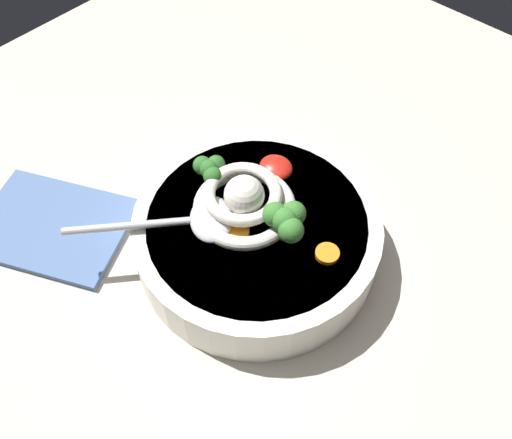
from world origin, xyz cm
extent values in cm
cube|color=#BCB29E|center=(0.00, 0.00, 1.41)|extent=(107.80, 107.80, 2.82)
cylinder|color=silver|center=(0.14, 2.33, 5.71)|extent=(26.19, 26.19, 5.78)
cylinder|color=#B27A33|center=(0.14, 2.33, 5.94)|extent=(23.04, 23.04, 5.32)
torus|color=silver|center=(1.75, 2.34, 9.35)|extent=(10.75, 10.75, 1.48)
torus|color=silver|center=(2.45, 1.87, 10.53)|extent=(11.51, 11.51, 1.33)
sphere|color=silver|center=(1.75, 2.34, 11.27)|extent=(4.17, 4.17, 4.17)
ellipsoid|color=#B7B7BC|center=(3.17, 5.77, 9.40)|extent=(7.41, 7.27, 1.60)
cylinder|color=#B7B7BC|center=(8.14, 11.39, 9.40)|extent=(10.53, 11.77, 0.80)
ellipsoid|color=red|center=(2.86, -3.88, 9.46)|extent=(3.81, 3.43, 1.71)
cylinder|color=#7A9E60|center=(7.24, 1.95, 9.17)|extent=(1.05, 1.05, 1.12)
sphere|color=#2D6628|center=(7.24, 1.95, 10.75)|extent=(2.05, 2.05, 2.05)
sphere|color=#2D6628|center=(8.27, 1.95, 10.57)|extent=(2.05, 2.05, 2.05)
sphere|color=#2D6628|center=(6.30, 2.32, 10.66)|extent=(2.05, 2.05, 2.05)
sphere|color=#2D6628|center=(7.24, 0.92, 10.60)|extent=(2.05, 2.05, 2.05)
cylinder|color=#7A9E60|center=(-3.34, 1.95, 9.31)|extent=(1.31, 1.31, 1.40)
sphere|color=#38752D|center=(-3.34, 1.95, 11.29)|extent=(2.57, 2.57, 2.57)
sphere|color=#38752D|center=(-2.05, 1.95, 11.06)|extent=(2.57, 2.57, 2.57)
sphere|color=#38752D|center=(-4.51, 2.42, 11.18)|extent=(2.57, 2.57, 2.57)
sphere|color=#38752D|center=(-3.34, 0.66, 11.11)|extent=(2.57, 2.57, 2.57)
cylinder|color=orange|center=(0.51, 5.02, 8.89)|extent=(2.85, 2.85, 0.57)
cylinder|color=orange|center=(-8.01, 0.84, 8.88)|extent=(2.41, 2.41, 0.55)
cube|color=#4C6693|center=(19.46, 15.84, 3.22)|extent=(20.57, 18.50, 0.80)
camera|label=1|loc=(-22.64, 27.28, 54.28)|focal=38.49mm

